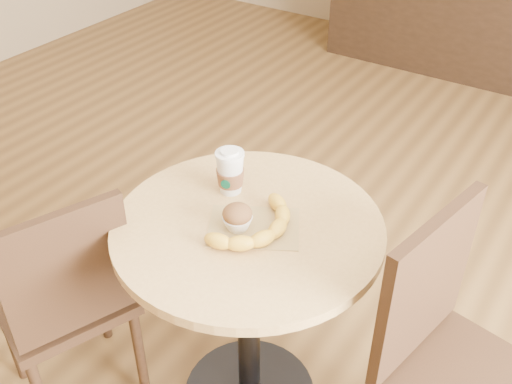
{
  "coord_description": "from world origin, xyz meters",
  "views": [
    {
      "loc": [
        0.81,
        -0.98,
        1.75
      ],
      "look_at": [
        0.1,
        0.1,
        0.83
      ],
      "focal_mm": 42.0,
      "sensor_mm": 36.0,
      "label": 1
    }
  ],
  "objects_px": {
    "chair_right": "(453,366)",
    "chair_left": "(66,299)",
    "cafe_table": "(248,278)",
    "coffee_cup": "(230,173)",
    "banana": "(258,225)",
    "muffin": "(237,217)"
  },
  "relations": [
    {
      "from": "chair_right",
      "to": "chair_left",
      "type": "bearing_deg",
      "value": 120.05
    },
    {
      "from": "cafe_table",
      "to": "coffee_cup",
      "type": "relative_size",
      "value": 5.43
    },
    {
      "from": "cafe_table",
      "to": "coffee_cup",
      "type": "bearing_deg",
      "value": 142.05
    },
    {
      "from": "coffee_cup",
      "to": "banana",
      "type": "xyz_separation_m",
      "value": [
        0.17,
        -0.11,
        -0.04
      ]
    },
    {
      "from": "chair_left",
      "to": "chair_right",
      "type": "relative_size",
      "value": 0.92
    },
    {
      "from": "coffee_cup",
      "to": "banana",
      "type": "bearing_deg",
      "value": -49.7
    },
    {
      "from": "chair_left",
      "to": "muffin",
      "type": "distance_m",
      "value": 0.61
    },
    {
      "from": "banana",
      "to": "coffee_cup",
      "type": "bearing_deg",
      "value": 161.36
    },
    {
      "from": "coffee_cup",
      "to": "banana",
      "type": "distance_m",
      "value": 0.21
    },
    {
      "from": "chair_right",
      "to": "muffin",
      "type": "height_order",
      "value": "chair_right"
    },
    {
      "from": "chair_left",
      "to": "coffee_cup",
      "type": "height_order",
      "value": "coffee_cup"
    },
    {
      "from": "chair_left",
      "to": "cafe_table",
      "type": "bearing_deg",
      "value": 145.24
    },
    {
      "from": "cafe_table",
      "to": "banana",
      "type": "distance_m",
      "value": 0.23
    },
    {
      "from": "coffee_cup",
      "to": "cafe_table",
      "type": "bearing_deg",
      "value": -53.99
    },
    {
      "from": "cafe_table",
      "to": "chair_right",
      "type": "height_order",
      "value": "chair_right"
    },
    {
      "from": "muffin",
      "to": "cafe_table",
      "type": "bearing_deg",
      "value": 73.04
    },
    {
      "from": "muffin",
      "to": "banana",
      "type": "relative_size",
      "value": 0.27
    },
    {
      "from": "muffin",
      "to": "banana",
      "type": "height_order",
      "value": "muffin"
    },
    {
      "from": "banana",
      "to": "chair_right",
      "type": "bearing_deg",
      "value": 22.19
    },
    {
      "from": "coffee_cup",
      "to": "chair_right",
      "type": "bearing_deg",
      "value": -19.56
    },
    {
      "from": "chair_right",
      "to": "banana",
      "type": "height_order",
      "value": "chair_right"
    },
    {
      "from": "cafe_table",
      "to": "chair_right",
      "type": "distance_m",
      "value": 0.6
    }
  ]
}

